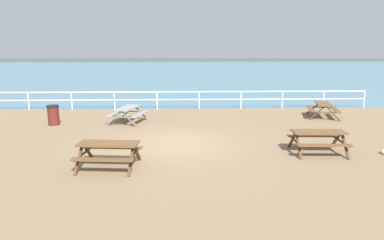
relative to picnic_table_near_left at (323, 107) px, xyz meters
name	(u,v)px	position (x,y,z in m)	size (l,w,h in m)	color
ground_plane	(177,146)	(-7.70, -4.84, -0.68)	(30.00, 24.00, 0.20)	#846B4C
sea_band	(180,69)	(-7.70, 47.91, -0.58)	(142.00, 90.00, 0.01)	teal
distant_shoreline	(180,61)	(-7.70, 90.91, -0.58)	(142.00, 6.00, 1.80)	#4C4C47
seaward_railing	(178,96)	(-7.70, 2.91, 0.18)	(23.07, 0.07, 1.08)	white
picnic_table_near_left	(323,107)	(0.00, 0.00, 0.00)	(1.92, 2.13, 0.80)	brown
picnic_table_mid_centre	(318,137)	(-2.79, -6.20, 0.00)	(1.87, 1.62, 0.80)	brown
picnic_table_far_left	(108,149)	(-9.74, -7.44, 0.00)	(1.93, 1.69, 0.80)	brown
picnic_table_far_right	(128,111)	(-10.13, -0.97, 0.00)	(1.90, 2.12, 0.80)	gray
litter_bin	(53,115)	(-13.62, -1.35, -0.10)	(0.55, 0.55, 0.95)	#591E19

